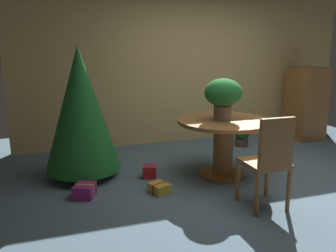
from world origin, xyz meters
TOP-DOWN VIEW (x-y plane):
  - ground_plane at (0.00, 0.00)m, footprint 6.60×6.60m
  - back_wall_panel at (0.00, 2.20)m, footprint 6.00×0.10m
  - round_dining_table at (-0.25, 0.35)m, footprint 1.18×1.18m
  - flower_vase at (-0.27, 0.35)m, footprint 0.47×0.47m
  - wooden_chair_near at (-0.25, -0.64)m, footprint 0.42×0.42m
  - holiday_tree at (-1.98, 0.91)m, footprint 0.96×0.96m
  - gift_box_purple at (-2.03, 0.24)m, footprint 0.29×0.30m
  - gift_box_red at (-1.18, 0.59)m, footprint 0.21×0.20m
  - gift_box_gold at (-1.19, 0.09)m, footprint 0.25×0.27m
  - wooden_cabinet at (2.08, 1.64)m, footprint 0.55×0.61m
  - potted_plant at (0.70, 1.50)m, footprint 0.24×0.24m

SIDE VIEW (x-z plane):
  - ground_plane at x=0.00m, z-range 0.00..0.00m
  - gift_box_gold at x=-1.19m, z-range 0.00..0.11m
  - gift_box_purple at x=-2.03m, z-range 0.00..0.15m
  - gift_box_red at x=-1.18m, z-range 0.00..0.16m
  - potted_plant at x=0.70m, z-range 0.00..0.35m
  - round_dining_table at x=-0.25m, z-range 0.14..0.90m
  - wooden_chair_near at x=-0.25m, z-range 0.05..1.05m
  - wooden_cabinet at x=2.08m, z-range 0.00..1.31m
  - holiday_tree at x=-1.98m, z-range 0.05..1.74m
  - flower_vase at x=-0.27m, z-range 0.82..1.34m
  - back_wall_panel at x=0.00m, z-range 0.00..2.60m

